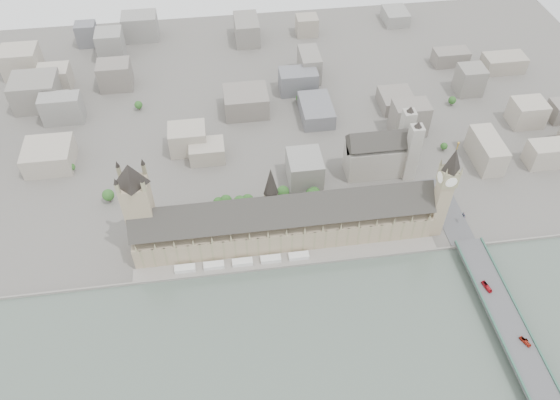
{
  "coord_description": "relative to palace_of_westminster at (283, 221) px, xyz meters",
  "views": [
    {
      "loc": [
        -47.77,
        -300.86,
        385.13
      ],
      "look_at": [
        -1.19,
        32.97,
        35.89
      ],
      "focal_mm": 35.0,
      "sensor_mm": 36.0,
      "label": 1
    }
  ],
  "objects": [
    {
      "name": "red_bus_south",
      "position": [
        166.31,
        -137.92,
        -11.08
      ],
      "size": [
        6.13,
        9.92,
        2.74
      ],
      "primitive_type": "imported",
      "rotation": [
        0.0,
        0.0,
        0.42
      ],
      "color": "red",
      "rests_on": "westminster_bridge"
    },
    {
      "name": "car_silver",
      "position": [
        168.36,
        -137.3,
        -11.78
      ],
      "size": [
        1.76,
        4.19,
        1.34
      ],
      "primitive_type": "imported",
      "rotation": [
        0.0,
        0.0,
        0.08
      ],
      "color": "gray",
      "rests_on": "westminster_bridge"
    },
    {
      "name": "embankment_wall",
      "position": [
        0.0,
        -34.7,
        -21.21
      ],
      "size": [
        600.0,
        1.5,
        3.0
      ],
      "primitive_type": "cube",
      "color": "slate",
      "rests_on": "ground"
    },
    {
      "name": "river_terrace",
      "position": [
        0.0,
        -27.2,
        -21.71
      ],
      "size": [
        270.0,
        15.0,
        2.0
      ],
      "primitive_type": "cube",
      "color": "slate",
      "rests_on": "ground"
    },
    {
      "name": "westminster_bridge",
      "position": [
        162.0,
        -107.2,
        -17.58
      ],
      "size": [
        25.0,
        325.0,
        10.25
      ],
      "primitive_type": "cube",
      "color": "#474749",
      "rests_on": "ground"
    },
    {
      "name": "elizabeth_tower",
      "position": [
        138.0,
        -11.7,
        35.38
      ],
      "size": [
        17.0,
        17.0,
        107.5
      ],
      "color": "gray",
      "rests_on": "ground"
    },
    {
      "name": "park_trees",
      "position": [
        -10.0,
        40.3,
        -15.21
      ],
      "size": [
        110.0,
        30.0,
        15.0
      ],
      "primitive_type": null,
      "color": "#254C1B",
      "rests_on": "ground"
    },
    {
      "name": "ground",
      "position": [
        0.0,
        -19.7,
        -22.71
      ],
      "size": [
        900.0,
        900.0,
        0.0
      ],
      "primitive_type": "plane",
      "color": "#595651",
      "rests_on": "ground"
    },
    {
      "name": "victoria_tower",
      "position": [
        -122.0,
        6.3,
        32.5
      ],
      "size": [
        30.0,
        30.0,
        100.0
      ],
      "color": "gray",
      "rests_on": "ground"
    },
    {
      "name": "westminster_abbey",
      "position": [
        110.92,
        75.3,
        2.38
      ],
      "size": [
        68.0,
        36.0,
        64.0
      ],
      "color": "gray",
      "rests_on": "ground"
    },
    {
      "name": "terrace_tents",
      "position": [
        -40.0,
        -26.7,
        -18.71
      ],
      "size": [
        118.0,
        7.0,
        4.0
      ],
      "color": "silver",
      "rests_on": "river_terrace"
    },
    {
      "name": "city_skyline_inland",
      "position": [
        0.0,
        225.3,
        -3.71
      ],
      "size": [
        720.0,
        360.0,
        38.0
      ],
      "primitive_type": null,
      "color": "gray",
      "rests_on": "ground"
    },
    {
      "name": "red_bus_north",
      "position": [
        157.4,
        -85.89,
        -10.85
      ],
      "size": [
        5.13,
        11.84,
        3.21
      ],
      "primitive_type": "imported",
      "rotation": [
        0.0,
        0.0,
        0.22
      ],
      "color": "red",
      "rests_on": "westminster_bridge"
    },
    {
      "name": "central_tower",
      "position": [
        -10.0,
        6.3,
        35.21
      ],
      "size": [
        13.0,
        13.0,
        48.0
      ],
      "color": "#827959",
      "rests_on": "ground"
    },
    {
      "name": "car_approach",
      "position": [
        168.79,
        -5.88,
        -11.7
      ],
      "size": [
        2.34,
        5.29,
        1.51
      ],
      "primitive_type": "imported",
      "rotation": [
        0.0,
        0.0,
        -0.04
      ],
      "color": "gray",
      "rests_on": "westminster_bridge"
    },
    {
      "name": "palace_of_westminster",
      "position": [
        0.0,
        0.0,
        0.0
      ],
      "size": [
        265.0,
        40.73,
        55.44
      ],
      "color": "gray",
      "rests_on": "ground"
    },
    {
      "name": "bridge_parapets",
      "position": [
        162.0,
        -151.7,
        -11.88
      ],
      "size": [
        25.0,
        235.0,
        1.15
      ],
      "primitive_type": null,
      "color": "#315949",
      "rests_on": "westminster_bridge"
    }
  ]
}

